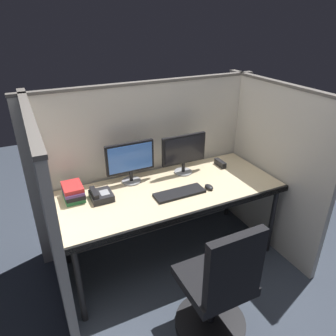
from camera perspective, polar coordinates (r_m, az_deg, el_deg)
The scene contains 13 objects.
ground_plane at distance 2.94m, azimuth 3.15°, elevation -19.14°, with size 8.00×8.00×0.00m, color #383F4C.
cubicle_partition_rear at distance 3.03m, azimuth -3.27°, elevation 0.78°, with size 2.21×0.06×1.57m.
cubicle_partition_left at distance 2.37m, azimuth -20.72°, elevation -8.97°, with size 0.06×1.41×1.57m.
cubicle_partition_right at distance 3.12m, azimuth 17.91°, elevation 0.30°, with size 0.06×1.41×1.57m.
desk at distance 2.71m, azimuth 0.58°, elevation -4.88°, with size 1.90×0.80×0.74m.
office_chair at distance 2.33m, azimuth 8.91°, elevation -21.92°, with size 0.52×0.52×0.97m.
monitor_left at distance 2.73m, azimuth -6.87°, elevation 1.47°, with size 0.43×0.17×0.37m.
monitor_right at distance 2.88m, azimuth 2.89°, elevation 3.00°, with size 0.43×0.17×0.37m.
keyboard_main at distance 2.62m, azimuth 2.09°, elevation -4.56°, with size 0.43×0.15×0.02m, color black.
computer_mouse at distance 2.71m, azimuth 7.45°, elevation -3.42°, with size 0.06×0.10×0.04m.
book_stack at distance 2.64m, azimuth -16.80°, elevation -4.22°, with size 0.15×0.22×0.13m.
desk_phone at distance 2.60m, azimuth -12.12°, elevation -4.89°, with size 0.17×0.19×0.09m.
red_stapler at distance 3.12m, azimuth 9.45°, elevation 0.85°, with size 0.04×0.15×0.06m, color black.
Camera 1 is at (-1.03, -1.78, 2.10)m, focal length 33.60 mm.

